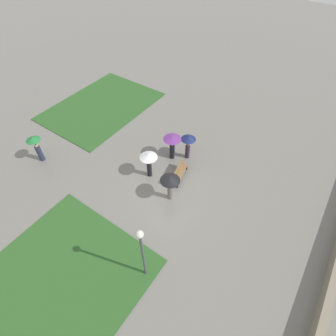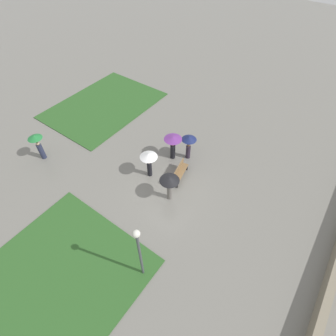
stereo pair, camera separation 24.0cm
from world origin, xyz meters
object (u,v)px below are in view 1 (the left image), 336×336
Objects in this scene: crowd_person_white at (149,159)px; crowd_person_black at (170,182)px; lone_walker_far_path at (36,145)px; park_bench at (179,172)px; crowd_person_purple at (172,142)px; lamp_post at (142,249)px; crowd_person_navy at (188,142)px.

crowd_person_black is at bearing 135.60° from crowd_person_white.
lone_walker_far_path reaches higher than crowd_person_black.
crowd_person_white is at bearing 107.61° from park_bench.
lone_walker_far_path is at bearing -0.82° from crowd_person_white.
park_bench is 9.48m from lone_walker_far_path.
lamp_post is at bearing 52.64° from crowd_person_purple.
lamp_post is at bearing -39.05° from lone_walker_far_path.
lamp_post is at bearing 100.98° from crowd_person_white.
crowd_person_white is at bearing 92.54° from crowd_person_black.
crowd_person_purple is at bearing 54.24° from crowd_person_black.
crowd_person_navy is at bearing 8.27° from lone_walker_far_path.
crowd_person_purple is (1.24, 1.38, 0.91)m from park_bench.
crowd_person_purple reaches higher than park_bench.
crowd_person_black is (-0.75, -2.10, 0.05)m from crowd_person_white.
park_bench is 0.47× the size of lamp_post.
crowd_person_purple is (2.16, -0.27, -0.07)m from crowd_person_white.
lone_walker_far_path reaches higher than park_bench.
lone_walker_far_path is at bearing 126.61° from crowd_person_black.
crowd_person_white is (5.15, 3.71, -1.16)m from lamp_post.
lamp_post is 4.82m from crowd_person_black.
crowd_person_navy is at bearing 37.83° from crowd_person_black.
crowd_person_black is at bearing 59.56° from crowd_person_purple.
park_bench is at bearing 75.47° from crowd_person_purple.
crowd_person_purple is 0.99× the size of crowd_person_navy.
lamp_post is (-6.07, -2.05, 2.14)m from park_bench.
lamp_post is 6.45m from crowd_person_white.
crowd_person_black is at bearing 20.08° from lamp_post.
park_bench is 1.00× the size of crowd_person_white.
crowd_person_black is (-2.91, -1.82, 0.12)m from crowd_person_purple.
lone_walker_far_path is (-3.06, 6.90, -0.10)m from crowd_person_white.
park_bench is at bearing 18.69° from lamp_post.
crowd_person_white is (-0.92, 1.65, 0.98)m from park_bench.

